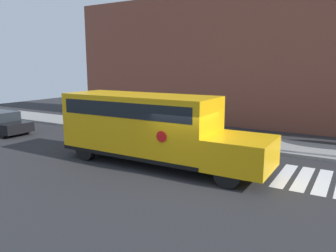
% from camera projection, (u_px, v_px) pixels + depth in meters
% --- Properties ---
extents(ground_plane, '(60.00, 60.00, 0.00)m').
position_uv_depth(ground_plane, '(187.00, 175.00, 13.13)').
color(ground_plane, '#28282B').
extents(sidewalk_strip, '(44.00, 3.00, 0.15)m').
position_uv_depth(sidewalk_strip, '(240.00, 142.00, 18.62)').
color(sidewalk_strip, gray).
rests_on(sidewalk_strip, ground).
extents(building_backdrop, '(32.00, 4.00, 9.47)m').
position_uv_depth(building_backdrop, '(272.00, 60.00, 23.26)').
color(building_backdrop, brown).
rests_on(building_backdrop, ground).
extents(school_bus, '(9.45, 2.57, 3.08)m').
position_uv_depth(school_bus, '(149.00, 125.00, 14.46)').
color(school_bus, '#EAA80F').
rests_on(school_bus, ground).
extents(parked_car, '(4.23, 1.87, 1.42)m').
position_uv_depth(parked_car, '(0.00, 123.00, 21.12)').
color(parked_car, black).
rests_on(parked_car, ground).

